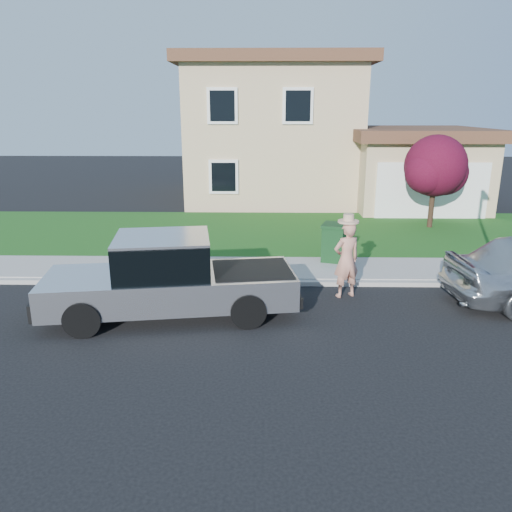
{
  "coord_description": "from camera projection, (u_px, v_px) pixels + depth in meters",
  "views": [
    {
      "loc": [
        -0.36,
        -9.58,
        4.5
      ],
      "look_at": [
        -0.57,
        1.55,
        1.2
      ],
      "focal_mm": 35.0,
      "sensor_mm": 36.0,
      "label": 1
    }
  ],
  "objects": [
    {
      "name": "woman",
      "position": [
        346.0,
        258.0,
        12.17
      ],
      "size": [
        0.81,
        0.68,
        2.09
      ],
      "rotation": [
        0.0,
        0.0,
        3.52
      ],
      "color": "tan",
      "rests_on": "ground"
    },
    {
      "name": "pickup_truck",
      "position": [
        169.0,
        279.0,
        11.07
      ],
      "size": [
        5.84,
        2.7,
        1.85
      ],
      "rotation": [
        0.0,
        0.0,
        0.15
      ],
      "color": "black",
      "rests_on": "ground"
    },
    {
      "name": "sidewalk",
      "position": [
        312.0,
        270.0,
        14.25
      ],
      "size": [
        40.0,
        2.0,
        0.15
      ],
      "primitive_type": "cube",
      "color": "gray",
      "rests_on": "ground"
    },
    {
      "name": "ornamental_tree",
      "position": [
        436.0,
        169.0,
        18.65
      ],
      "size": [
        2.54,
        2.29,
        3.49
      ],
      "color": "black",
      "rests_on": "lawn"
    },
    {
      "name": "ground",
      "position": [
        282.0,
        332.0,
        10.46
      ],
      "size": [
        80.0,
        80.0,
        0.0
      ],
      "primitive_type": "plane",
      "color": "black",
      "rests_on": "ground"
    },
    {
      "name": "trash_bin",
      "position": [
        334.0,
        242.0,
        14.72
      ],
      "size": [
        0.88,
        0.95,
        1.11
      ],
      "rotation": [
        0.0,
        0.0,
        -0.3
      ],
      "color": "black",
      "rests_on": "sidewalk"
    },
    {
      "name": "curb",
      "position": [
        316.0,
        283.0,
        13.2
      ],
      "size": [
        40.0,
        0.2,
        0.12
      ],
      "primitive_type": "cube",
      "color": "gray",
      "rests_on": "ground"
    },
    {
      "name": "lawn",
      "position": [
        301.0,
        233.0,
        18.57
      ],
      "size": [
        40.0,
        7.0,
        0.1
      ],
      "primitive_type": "cube",
      "color": "#195017",
      "rests_on": "ground"
    },
    {
      "name": "house",
      "position": [
        299.0,
        136.0,
        25.23
      ],
      "size": [
        14.0,
        11.3,
        6.85
      ],
      "color": "tan",
      "rests_on": "ground"
    }
  ]
}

